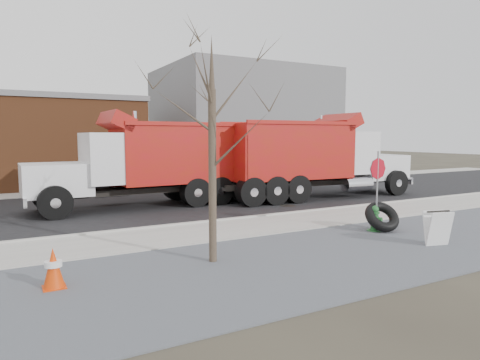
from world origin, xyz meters
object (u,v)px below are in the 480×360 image
truck_tire (382,217)px  stop_sign (377,176)px  dump_truck_red_a (312,156)px  fire_hydrant (375,220)px  dump_truck_red_b (153,160)px  sandwich_board (438,228)px

truck_tire → stop_sign: (-0.09, 0.15, 1.24)m
stop_sign → dump_truck_red_a: bearing=86.8°
fire_hydrant → truck_tire: size_ratio=0.64×
fire_hydrant → dump_truck_red_a: bearing=44.4°
fire_hydrant → dump_truck_red_b: bearing=96.7°
dump_truck_red_a → dump_truck_red_b: 7.48m
stop_sign → dump_truck_red_a: (2.77, 6.76, 0.31)m
sandwich_board → dump_truck_red_b: bearing=129.2°
fire_hydrant → truck_tire: 0.24m
stop_sign → dump_truck_red_b: bearing=139.2°
fire_hydrant → stop_sign: stop_sign is taller
sandwich_board → dump_truck_red_a: 9.41m
truck_tire → stop_sign: bearing=121.9°
truck_tire → dump_truck_red_b: size_ratio=0.14×
dump_truck_red_a → truck_tire: bearing=-108.4°
dump_truck_red_a → sandwich_board: bearing=-104.2°
stop_sign → sandwich_board: size_ratio=2.63×
fire_hydrant → sandwich_board: (0.13, -2.10, 0.13)m
truck_tire → dump_truck_red_a: 7.57m
sandwich_board → stop_sign: bearing=105.6°
fire_hydrant → dump_truck_red_a: size_ratio=0.08×
dump_truck_red_a → dump_truck_red_b: dump_truck_red_a is taller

